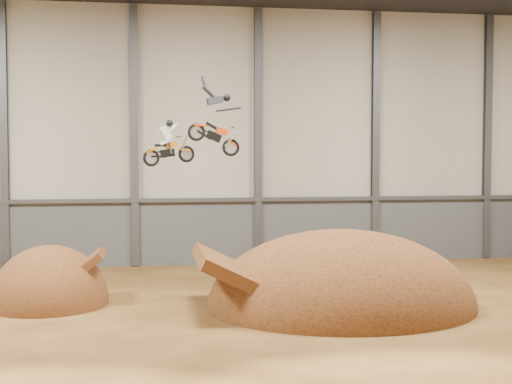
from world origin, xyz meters
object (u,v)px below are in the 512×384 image
fmx_rider_a (170,140)px  takeoff_ramp (49,304)px  landing_ramp (341,307)px  fmx_rider_b (210,116)px

fmx_rider_a → takeoff_ramp: bearing=176.3°
landing_ramp → fmx_rider_a: 9.86m
takeoff_ramp → landing_ramp: size_ratio=0.51×
fmx_rider_a → fmx_rider_b: (1.59, -1.31, 0.95)m
fmx_rider_a → landing_ramp: bearing=-40.4°
landing_ramp → fmx_rider_a: bearing=153.5°
fmx_rider_b → fmx_rider_a: bearing=136.9°
takeoff_ramp → fmx_rider_b: fmx_rider_b is taller
fmx_rider_a → fmx_rider_b: 2.27m
landing_ramp → fmx_rider_a: (-6.56, 3.27, 6.60)m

